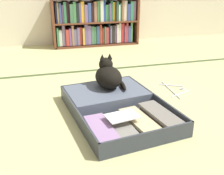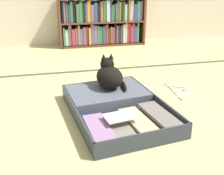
{
  "view_description": "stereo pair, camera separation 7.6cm",
  "coord_description": "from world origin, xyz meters",
  "px_view_note": "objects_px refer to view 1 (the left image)",
  "views": [
    {
      "loc": [
        -0.57,
        -1.55,
        0.91
      ],
      "look_at": [
        -0.1,
        0.16,
        0.18
      ],
      "focal_mm": 43.39,
      "sensor_mm": 36.0,
      "label": 1
    },
    {
      "loc": [
        -0.49,
        -1.57,
        0.91
      ],
      "look_at": [
        -0.1,
        0.16,
        0.18
      ],
      "focal_mm": 43.39,
      "sensor_mm": 36.0,
      "label": 2
    }
  ],
  "objects_px": {
    "bookshelf": "(95,22)",
    "open_suitcase": "(115,105)",
    "clothes_hanger": "(174,89)",
    "black_cat": "(108,76)"
  },
  "relations": [
    {
      "from": "bookshelf",
      "to": "open_suitcase",
      "type": "height_order",
      "value": "bookshelf"
    },
    {
      "from": "open_suitcase",
      "to": "black_cat",
      "type": "relative_size",
      "value": 3.35
    },
    {
      "from": "bookshelf",
      "to": "clothes_hanger",
      "type": "relative_size",
      "value": 3.11
    },
    {
      "from": "bookshelf",
      "to": "black_cat",
      "type": "distance_m",
      "value": 1.9
    },
    {
      "from": "open_suitcase",
      "to": "clothes_hanger",
      "type": "xyz_separation_m",
      "value": [
        0.61,
        0.24,
        -0.04
      ]
    },
    {
      "from": "bookshelf",
      "to": "clothes_hanger",
      "type": "distance_m",
      "value": 1.89
    },
    {
      "from": "open_suitcase",
      "to": "clothes_hanger",
      "type": "distance_m",
      "value": 0.66
    },
    {
      "from": "bookshelf",
      "to": "open_suitcase",
      "type": "bearing_deg",
      "value": -98.36
    },
    {
      "from": "black_cat",
      "to": "bookshelf",
      "type": "bearing_deg",
      "value": 80.91
    },
    {
      "from": "open_suitcase",
      "to": "clothes_hanger",
      "type": "relative_size",
      "value": 2.47
    }
  ]
}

